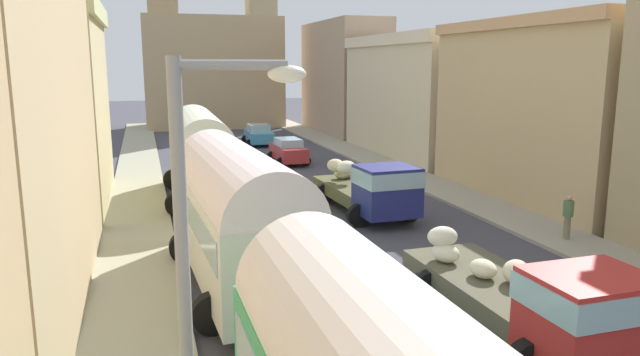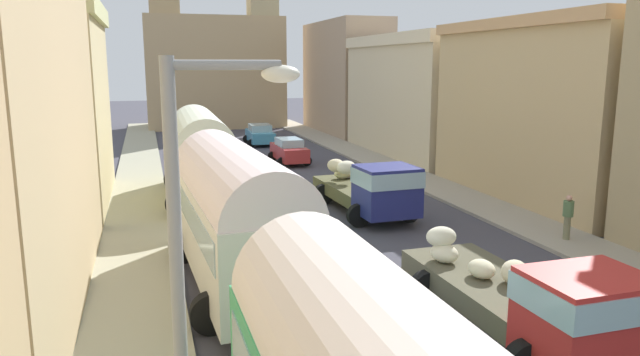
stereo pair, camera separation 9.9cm
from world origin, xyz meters
name	(u,v)px [view 2 (the right image)]	position (x,y,z in m)	size (l,w,h in m)	color
ground_plane	(288,188)	(0.00, 27.00, 0.00)	(154.00, 154.00, 0.00)	#42414B
sidewalk_left	(139,195)	(-7.25, 27.00, 0.07)	(2.50, 70.00, 0.14)	#A3A087
sidewalk_right	(418,179)	(7.25, 27.00, 0.07)	(2.50, 70.00, 0.14)	#A49C8C
building_left_2	(53,106)	(-10.59, 26.32, 4.41)	(4.60, 9.54, 8.75)	#CCBA8A
building_right_2	(551,110)	(11.09, 21.38, 4.12)	(5.69, 12.12, 8.20)	tan
building_right_3	(411,95)	(10.54, 35.27, 4.09)	(4.50, 14.05, 8.11)	beige
building_right_4	(345,78)	(10.67, 49.42, 4.94)	(4.34, 13.00, 9.89)	tan
distant_church	(215,60)	(0.00, 57.48, 6.57)	(13.13, 6.25, 19.80)	tan
parked_bus_1	(236,211)	(-4.50, 14.20, 2.22)	(3.59, 8.71, 4.05)	silver
parked_bus_2	(200,151)	(-4.46, 25.54, 2.27)	(3.46, 8.81, 4.13)	gold
cargo_truck_0	(535,298)	(1.22, 8.77, 1.15)	(3.23, 6.94, 2.23)	red
cargo_truck_1	(371,188)	(1.93, 20.41, 1.23)	(3.25, 6.90, 2.34)	navy
car_0	(289,151)	(1.83, 34.34, 0.80)	(2.22, 4.15, 1.58)	#AD2F31
car_1	(260,134)	(1.71, 43.51, 0.80)	(2.48, 4.37, 1.58)	#4596BE
car_2	(367,304)	(-2.07, 10.38, 0.76)	(2.50, 3.97, 1.49)	gray
car_3	(292,213)	(-1.79, 18.81, 0.82)	(2.16, 4.03, 1.65)	#489B4F
car_4	(219,144)	(-2.08, 38.42, 0.84)	(2.42, 4.03, 1.69)	#2A1B2E
pedestrian_1	(568,216)	(7.20, 15.09, 0.98)	(0.39, 0.39, 1.72)	#747355
streetlamp_near	(195,283)	(-6.30, 4.98, 3.74)	(1.53, 0.28, 6.29)	gray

